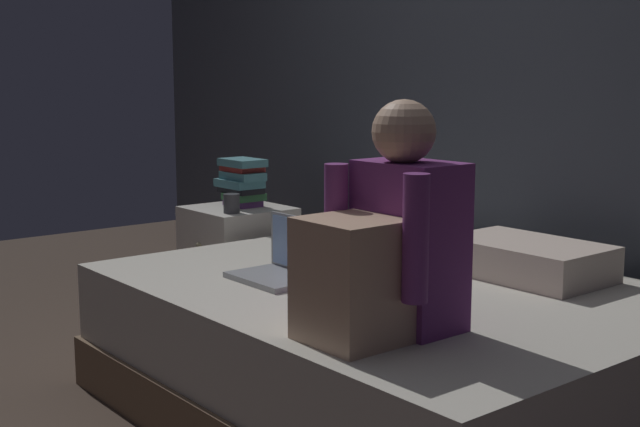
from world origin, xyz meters
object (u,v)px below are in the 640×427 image
pillow (527,259)px  bed (388,350)px  mug (232,203)px  book_stack (242,181)px  person_sitting (387,245)px  nightstand (239,265)px  laptop (283,264)px

pillow → bed: bearing=-118.8°
pillow → mug: bearing=-166.4°
book_stack → person_sitting: bearing=-21.3°
bed → pillow: bearing=61.2°
person_sitting → mug: 1.67m
bed → mug: bearing=174.7°
book_stack → mug: (0.14, -0.15, -0.08)m
bed → person_sitting: bearing=-44.7°
nightstand → laptop: size_ratio=1.81×
pillow → book_stack: size_ratio=2.26×
mug → pillow: bearing=13.6°
mug → book_stack: bearing=132.4°
bed → pillow: size_ratio=3.57×
bed → book_stack: bearing=168.7°
laptop → mug: bearing=157.8°
person_sitting → pillow: size_ratio=1.17×
pillow → mug: size_ratio=6.22×
bed → laptop: (-0.28, -0.26, 0.30)m
laptop → pillow: 0.88m
bed → person_sitting: (0.41, -0.41, 0.50)m
nightstand → mug: mug is taller
book_stack → pillow: bearing=6.9°
person_sitting → pillow: 0.90m
person_sitting → pillow: person_sitting is taller
bed → nightstand: bearing=170.1°
nightstand → book_stack: (-0.01, 0.03, 0.41)m
nightstand → bed: bearing=-9.9°
bed → mug: mug is taller
person_sitting → mug: size_ratio=7.28×
nightstand → book_stack: size_ratio=2.34×
nightstand → book_stack: book_stack is taller
nightstand → laptop: (1.02, -0.48, 0.25)m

